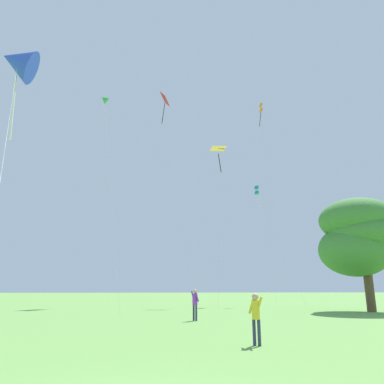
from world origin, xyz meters
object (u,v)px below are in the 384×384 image
(kite_blue_delta, at_px, (18,62))
(tree_left_oak, at_px, (359,236))
(kite_green_small, at_px, (104,100))
(kite_red_high, at_px, (165,107))
(kite_yellow_diamond, at_px, (219,155))
(kite_orange_box, at_px, (261,110))
(kite_teal_box, at_px, (257,192))
(person_far_back, at_px, (195,302))
(person_in_red_shirt, at_px, (256,314))

(kite_blue_delta, relative_size, tree_left_oak, 1.47)
(kite_green_small, bearing_deg, kite_red_high, 60.05)
(kite_yellow_diamond, xyz_separation_m, kite_red_high, (-6.53, 5.82, 9.17))
(kite_orange_box, bearing_deg, tree_left_oak, -88.99)
(kite_yellow_diamond, distance_m, kite_blue_delta, 30.93)
(kite_yellow_diamond, bearing_deg, kite_teal_box, -17.46)
(kite_yellow_diamond, relative_size, kite_blue_delta, 1.44)
(kite_teal_box, xyz_separation_m, tree_left_oak, (4.42, -12.84, -7.04))
(kite_yellow_diamond, relative_size, kite_red_high, 0.67)
(kite_yellow_diamond, bearing_deg, person_far_back, -106.80)
(kite_green_small, bearing_deg, kite_yellow_diamond, 26.30)
(kite_red_high, relative_size, tree_left_oak, 3.18)
(kite_teal_box, xyz_separation_m, kite_red_high, (-10.92, 7.21, 14.18))
(kite_orange_box, bearing_deg, kite_teal_box, -115.91)
(kite_teal_box, height_order, person_far_back, kite_teal_box)
(person_in_red_shirt, bearing_deg, person_far_back, 92.83)
(kite_teal_box, relative_size, tree_left_oak, 1.50)
(person_in_red_shirt, bearing_deg, kite_teal_box, 70.81)
(kite_teal_box, xyz_separation_m, person_far_back, (-10.73, -19.63, -12.15))
(kite_orange_box, distance_m, person_in_red_shirt, 48.98)
(kite_red_high, bearing_deg, kite_yellow_diamond, -41.75)
(kite_blue_delta, relative_size, person_in_red_shirt, 8.46)
(kite_blue_delta, relative_size, person_far_back, 7.81)
(kite_teal_box, xyz_separation_m, kite_orange_box, (4.04, 8.32, 15.50))
(kite_teal_box, height_order, kite_orange_box, kite_orange_box)
(kite_blue_delta, bearing_deg, person_far_back, 26.90)
(kite_yellow_diamond, xyz_separation_m, person_in_red_shirt, (-5.86, -30.82, -17.24))
(kite_blue_delta, relative_size, kite_teal_box, 0.98)
(kite_yellow_diamond, relative_size, kite_green_small, 0.91)
(kite_blue_delta, distance_m, kite_teal_box, 31.87)
(kite_yellow_diamond, distance_m, kite_orange_box, 15.15)
(kite_yellow_diamond, distance_m, person_in_red_shirt, 35.80)
(person_in_red_shirt, bearing_deg, kite_yellow_diamond, 79.24)
(kite_yellow_diamond, bearing_deg, kite_red_high, 138.25)
(kite_red_high, bearing_deg, tree_left_oak, -52.59)
(kite_red_high, xyz_separation_m, tree_left_oak, (15.33, -20.05, -21.22))
(kite_red_high, bearing_deg, person_in_red_shirt, -88.95)
(kite_teal_box, height_order, tree_left_oak, kite_teal_box)
(kite_teal_box, bearing_deg, person_in_red_shirt, -109.19)
(kite_orange_box, distance_m, kite_green_small, 27.24)
(kite_blue_delta, height_order, tree_left_oak, kite_blue_delta)
(kite_teal_box, xyz_separation_m, kite_green_small, (-18.21, -5.45, 7.95))
(kite_orange_box, bearing_deg, kite_red_high, -175.72)
(tree_left_oak, bearing_deg, kite_red_high, 127.41)
(kite_orange_box, relative_size, person_far_back, 16.99)
(person_far_back, relative_size, person_in_red_shirt, 1.08)
(kite_blue_delta, distance_m, person_in_red_shirt, 16.20)
(kite_yellow_diamond, height_order, tree_left_oak, kite_yellow_diamond)
(kite_teal_box, bearing_deg, kite_red_high, 146.57)
(person_far_back, bearing_deg, kite_red_high, 90.39)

